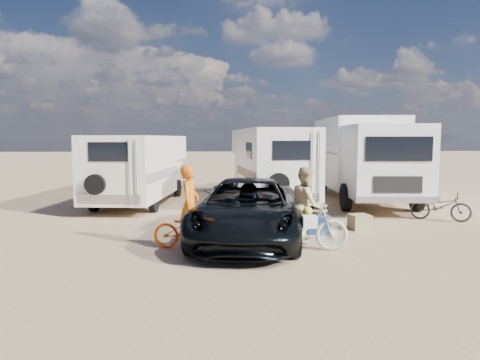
{
  "coord_description": "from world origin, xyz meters",
  "views": [
    {
      "loc": [
        -2.04,
        -9.25,
        2.45
      ],
      "look_at": [
        -1.21,
        2.56,
        1.3
      ],
      "focal_mm": 32.54,
      "sensor_mm": 36.0,
      "label": 1
    }
  ],
  "objects": [
    {
      "name": "rider_man",
      "position": [
        -2.48,
        0.18,
        0.84
      ],
      "size": [
        0.55,
        0.7,
        1.68
      ],
      "primitive_type": "imported",
      "rotation": [
        0.0,
        0.0,
        1.3
      ],
      "color": "#C85B0C",
      "rests_on": "ground"
    },
    {
      "name": "dark_suv",
      "position": [
        -1.15,
        1.0,
        0.73
      ],
      "size": [
        3.22,
        5.58,
        1.46
      ],
      "primitive_type": "imported",
      "rotation": [
        0.0,
        0.0,
        -0.16
      ],
      "color": "black",
      "rests_on": "ground"
    },
    {
      "name": "bike_woman",
      "position": [
        0.05,
        -0.06,
        0.54
      ],
      "size": [
        1.86,
        0.77,
        1.08
      ],
      "primitive_type": "imported",
      "rotation": [
        0.0,
        0.0,
        1.42
      ],
      "color": "#B8C4A6",
      "rests_on": "ground"
    },
    {
      "name": "box_truck",
      "position": [
        3.9,
        7.11,
        1.62
      ],
      "size": [
        3.31,
        7.94,
        3.24
      ],
      "primitive_type": null,
      "rotation": [
        0.0,
        0.0,
        -0.09
      ],
      "color": "white",
      "rests_on": "ground"
    },
    {
      "name": "bike_man",
      "position": [
        -2.48,
        0.18,
        0.44
      ],
      "size": [
        1.77,
        1.01,
        0.88
      ],
      "primitive_type": "imported",
      "rotation": [
        0.0,
        0.0,
        1.3
      ],
      "color": "#CE3000",
      "rests_on": "ground"
    },
    {
      "name": "crate",
      "position": [
        1.97,
        2.0,
        0.2
      ],
      "size": [
        0.56,
        0.56,
        0.4
      ],
      "primitive_type": "cube",
      "rotation": [
        0.0,
        0.0,
        0.13
      ],
      "color": "#90824F",
      "rests_on": "ground"
    },
    {
      "name": "rider_woman",
      "position": [
        0.05,
        -0.06,
        0.83
      ],
      "size": [
        0.74,
        0.89,
        1.66
      ],
      "primitive_type": "imported",
      "rotation": [
        0.0,
        0.0,
        1.42
      ],
      "color": "#CCB482",
      "rests_on": "ground"
    },
    {
      "name": "cooler",
      "position": [
        0.75,
        1.54,
        0.22
      ],
      "size": [
        0.64,
        0.53,
        0.45
      ],
      "primitive_type": "cube",
      "rotation": [
        0.0,
        0.0,
        -0.23
      ],
      "color": "navy",
      "rests_on": "ground"
    },
    {
      "name": "rv_main",
      "position": [
        0.25,
        7.08,
        1.39
      ],
      "size": [
        2.54,
        6.65,
        2.77
      ],
      "primitive_type": null,
      "rotation": [
        0.0,
        0.0,
        0.06
      ],
      "color": "silver",
      "rests_on": "ground"
    },
    {
      "name": "bike_parked",
      "position": [
        4.78,
        3.05,
        0.44
      ],
      "size": [
        1.74,
        1.36,
        0.88
      ],
      "primitive_type": "imported",
      "rotation": [
        0.0,
        0.0,
        1.03
      ],
      "color": "black",
      "rests_on": "ground"
    },
    {
      "name": "rv_left",
      "position": [
        -4.63,
        7.16,
        1.26
      ],
      "size": [
        3.04,
        6.7,
        2.53
      ],
      "primitive_type": null,
      "rotation": [
        0.0,
        0.0,
        -0.13
      ],
      "color": "white",
      "rests_on": "ground"
    },
    {
      "name": "ground",
      "position": [
        0.0,
        0.0,
        0.0
      ],
      "size": [
        140.0,
        140.0,
        0.0
      ],
      "primitive_type": "plane",
      "color": "tan",
      "rests_on": "ground"
    }
  ]
}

